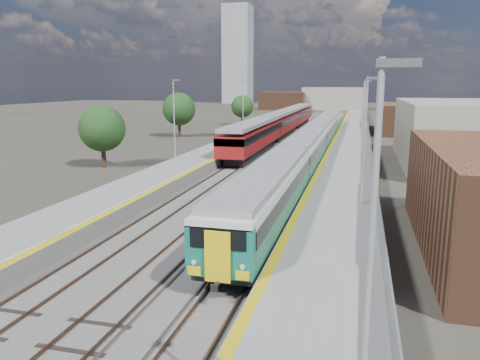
% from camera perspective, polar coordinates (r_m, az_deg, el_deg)
% --- Properties ---
extents(ground, '(320.00, 320.00, 0.00)m').
position_cam_1_polar(ground, '(57.02, 7.91, 3.36)').
color(ground, '#47443A').
rests_on(ground, ground).
extents(ballast_bed, '(10.50, 155.00, 0.06)m').
position_cam_1_polar(ballast_bed, '(59.75, 6.05, 3.81)').
color(ballast_bed, '#565451').
rests_on(ballast_bed, ground).
extents(tracks, '(8.96, 160.00, 0.17)m').
position_cam_1_polar(tracks, '(61.31, 6.83, 4.07)').
color(tracks, '#4C3323').
rests_on(tracks, ground).
extents(platform_right, '(4.70, 155.00, 8.52)m').
position_cam_1_polar(platform_right, '(59.07, 13.32, 3.97)').
color(platform_right, slate).
rests_on(platform_right, ground).
extents(platform_left, '(4.30, 155.00, 8.52)m').
position_cam_1_polar(platform_left, '(61.03, -0.29, 4.50)').
color(platform_left, slate).
rests_on(platform_left, ground).
extents(buildings, '(72.00, 185.50, 40.00)m').
position_cam_1_polar(buildings, '(146.76, 4.93, 12.61)').
color(buildings, brown).
rests_on(buildings, ground).
extents(green_train, '(2.68, 74.59, 2.95)m').
position_cam_1_polar(green_train, '(53.33, 9.17, 5.01)').
color(green_train, black).
rests_on(green_train, ground).
extents(red_train, '(3.02, 61.11, 3.81)m').
position_cam_1_polar(red_train, '(73.53, 5.15, 7.03)').
color(red_train, black).
rests_on(red_train, ground).
extents(tree_a, '(4.49, 4.49, 6.09)m').
position_cam_1_polar(tree_a, '(47.66, -16.47, 6.03)').
color(tree_a, '#382619').
rests_on(tree_a, ground).
extents(tree_b, '(5.04, 5.04, 6.83)m').
position_cam_1_polar(tree_b, '(73.23, -7.45, 8.57)').
color(tree_b, '#382619').
rests_on(tree_b, ground).
extents(tree_c, '(4.37, 4.37, 5.93)m').
position_cam_1_polar(tree_c, '(93.17, 0.29, 8.95)').
color(tree_c, '#382619').
rests_on(tree_c, ground).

